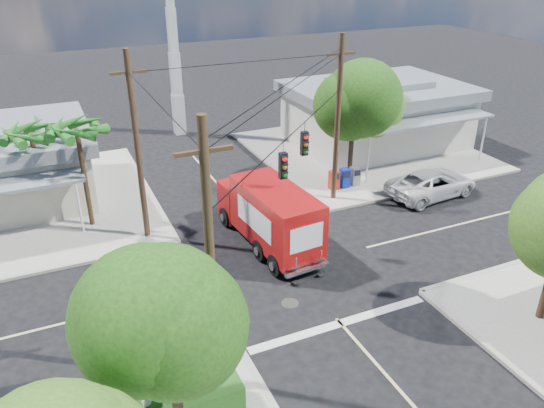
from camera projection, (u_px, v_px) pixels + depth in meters
ground at (290, 267)px, 23.50m from camera, size 120.00×120.00×0.00m
sidewalk_ne at (363, 151)px, 36.38m from camera, size 14.12×14.12×0.14m
sidewalk_nw at (19, 210)px, 28.36m from camera, size 14.12×14.12×0.14m
road_markings at (306, 284)px, 22.29m from camera, size 32.00×32.00×0.01m
building_ne at (377, 113)px, 36.88m from camera, size 11.80×10.20×4.50m
radio_tower at (174, 57)px, 37.56m from camera, size 0.80×0.80×17.00m
tree_sw_front at (171, 335)px, 12.84m from camera, size 3.88×3.78×6.03m
tree_ne_front at (355, 105)px, 29.59m from camera, size 4.21×4.14×6.66m
tree_ne_back at (371, 101)px, 32.60m from camera, size 3.77×3.66×5.82m
palm_nw_front at (77, 131)px, 24.65m from camera, size 3.01×3.08×5.59m
palm_nw_back at (31, 135)px, 25.30m from camera, size 3.01×3.08×5.19m
utility_poles at (241, 162)px, 22.17m from camera, size 12.00×10.68×9.00m
picket_fence at (138, 400)px, 15.73m from camera, size 5.94×0.06×1.00m
vending_boxes at (344, 178)px, 30.66m from camera, size 1.90×0.50×1.10m
delivery_truck at (269, 215)px, 24.57m from camera, size 2.82×7.31×3.10m
parked_car at (432, 183)px, 29.82m from camera, size 5.61×3.00×1.50m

